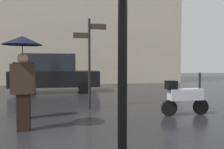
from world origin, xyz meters
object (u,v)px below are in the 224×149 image
object	(u,v)px
pedestrian_with_umbrella	(23,62)
street_signpost	(90,54)
parked_car_left	(54,73)
parked_scooter	(184,96)
pedestrian_with_bag	(24,82)

from	to	relation	value
pedestrian_with_umbrella	street_signpost	distance (m)	2.73
parked_car_left	street_signpost	size ratio (longest dim) A/B	1.50
street_signpost	parked_car_left	bearing A→B (deg)	107.62
parked_scooter	parked_car_left	size ratio (longest dim) A/B	0.33
pedestrian_with_bag	street_signpost	world-z (taller)	street_signpost
pedestrian_with_bag	parked_car_left	xyz separation A→B (m)	(0.37, 5.65, -0.00)
street_signpost	parked_scooter	bearing A→B (deg)	-29.12
pedestrian_with_bag	parked_car_left	size ratio (longest dim) A/B	0.40
pedestrian_with_umbrella	parked_car_left	xyz separation A→B (m)	(0.16, 6.80, -0.53)
parked_car_left	street_signpost	world-z (taller)	street_signpost
pedestrian_with_umbrella	parked_car_left	bearing A→B (deg)	-57.27
pedestrian_with_bag	parked_scooter	xyz separation A→B (m)	(4.42, -0.41, -0.44)
parked_scooter	parked_car_left	bearing A→B (deg)	104.38
parked_scooter	street_signpost	bearing A→B (deg)	131.50
pedestrian_with_bag	parked_car_left	distance (m)	5.66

